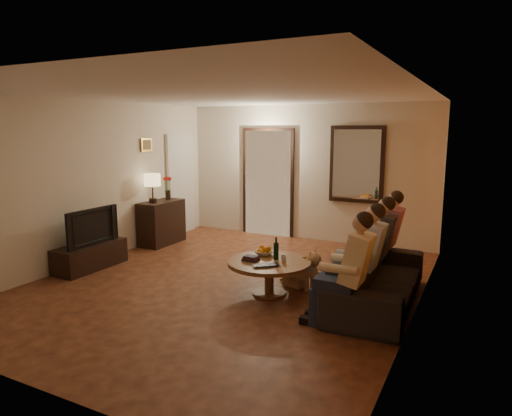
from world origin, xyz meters
The scene contains 33 objects.
floor centered at (0.00, 0.00, 0.00)m, with size 5.00×6.00×0.01m, color #421C11.
ceiling centered at (0.00, 0.00, 2.60)m, with size 5.00×6.00×0.01m, color white.
back_wall centered at (0.00, 3.00, 1.30)m, with size 5.00×0.02×2.60m, color beige.
front_wall centered at (0.00, -3.00, 1.30)m, with size 5.00×0.02×2.60m, color beige.
left_wall centered at (-2.50, 0.00, 1.30)m, with size 0.02×6.00×2.60m, color beige.
right_wall centered at (2.50, 0.00, 1.30)m, with size 0.02×6.00×2.60m, color beige.
orange_accent centered at (2.49, 0.00, 1.30)m, with size 0.01×6.00×2.60m, color orange.
kitchen_doorway centered at (-0.80, 2.98, 1.05)m, with size 1.00×0.06×2.10m, color #FFE0A5.
door_trim centered at (-0.80, 2.97, 1.05)m, with size 1.12×0.04×2.22m, color black.
fridge_glimpse centered at (-0.55, 2.98, 0.90)m, with size 0.45×0.03×1.70m, color silver.
mirror_frame centered at (1.00, 2.96, 1.50)m, with size 1.00×0.05×1.40m, color black.
mirror_glass centered at (1.00, 2.93, 1.50)m, with size 0.86×0.02×1.26m, color white.
white_door centered at (-2.46, 2.30, 1.02)m, with size 0.06×0.85×2.04m, color white.
framed_art centered at (-2.47, 1.30, 1.85)m, with size 0.03×0.28×0.24m, color #B28C33.
art_canvas centered at (-2.46, 1.30, 1.85)m, with size 0.01×0.22×0.18m, color brown.
dresser centered at (-2.25, 1.38, 0.41)m, with size 0.45×0.91×0.81m, color black.
table_lamp centered at (-2.25, 1.16, 1.08)m, with size 0.30×0.30×0.54m, color beige, non-canonical shape.
flower_vase centered at (-2.25, 1.60, 1.03)m, with size 0.14×0.14×0.44m, color #AE1B12, non-canonical shape.
tv_stand centered at (-2.25, -0.36, 0.19)m, with size 0.45×1.16×0.39m, color black.
tv centered at (-2.25, -0.36, 0.67)m, with size 0.13×0.98×0.56m, color black.
sofa centered at (2.03, 0.22, 0.32)m, with size 0.86×2.20×0.64m, color black.
person_a centered at (1.93, -0.68, 0.60)m, with size 0.60×0.40×1.20m, color tan, non-canonical shape.
person_b centered at (1.93, -0.08, 0.60)m, with size 0.60×0.40×1.20m, color tan, non-canonical shape.
person_c centered at (1.93, 0.52, 0.60)m, with size 0.60×0.40×1.20m, color tan, non-canonical shape.
person_d centered at (1.93, 1.12, 0.60)m, with size 0.60×0.40×1.20m, color tan, non-canonical shape.
dog centered at (0.97, 0.31, 0.28)m, with size 0.56×0.24×0.56m, color tan, non-canonical shape.
coffee_table centered at (0.71, -0.11, 0.23)m, with size 1.08×1.08×0.45m, color brown.
bowl centered at (0.53, 0.11, 0.48)m, with size 0.26×0.26×0.06m, color white.
oranges centered at (0.53, 0.11, 0.55)m, with size 0.20×0.20×0.08m, color orange, non-canonical shape.
wine_bottle centered at (0.76, -0.01, 0.60)m, with size 0.07×0.07×0.31m, color black, non-canonical shape.
wine_glass centered at (0.89, -0.06, 0.50)m, with size 0.06×0.06×0.10m, color silver.
book_stack centered at (0.49, -0.21, 0.48)m, with size 0.20×0.15×0.07m, color black, non-canonical shape.
laptop centered at (0.81, -0.39, 0.46)m, with size 0.33×0.21×0.03m, color black.
Camera 1 is at (3.15, -5.27, 2.14)m, focal length 32.00 mm.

